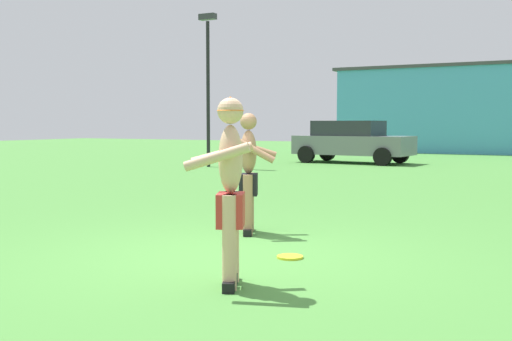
{
  "coord_description": "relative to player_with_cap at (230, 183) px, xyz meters",
  "views": [
    {
      "loc": [
        3.47,
        -5.93,
        1.49
      ],
      "look_at": [
        0.08,
        0.47,
        0.94
      ],
      "focal_mm": 43.31,
      "sensor_mm": 36.0,
      "label": 1
    }
  ],
  "objects": [
    {
      "name": "player_in_black",
      "position": [
        -1.15,
        2.48,
        -0.11
      ],
      "size": [
        0.72,
        0.69,
        1.63
      ],
      "color": "black",
      "rests_on": "ground_plane"
    },
    {
      "name": "lamp_post",
      "position": [
        -8.48,
        13.02,
        2.25
      ],
      "size": [
        0.6,
        0.24,
        5.16
      ],
      "color": "black",
      "rests_on": "ground_plane"
    },
    {
      "name": "outbuilding_behind_lot",
      "position": [
        -2.61,
        27.91,
        1.23
      ],
      "size": [
        12.51,
        4.39,
        4.36
      ],
      "color": "#4C9ED1",
      "rests_on": "ground_plane"
    },
    {
      "name": "player_with_cap",
      "position": [
        0.0,
        0.0,
        0.0
      ],
      "size": [
        0.73,
        0.77,
        1.73
      ],
      "color": "black",
      "rests_on": "ground_plane"
    },
    {
      "name": "frisbee",
      "position": [
        -0.01,
        1.32,
        -0.94
      ],
      "size": [
        0.3,
        0.3,
        0.03
      ],
      "primitive_type": "cylinder",
      "color": "yellow",
      "rests_on": "ground_plane"
    },
    {
      "name": "car_gray_near_post",
      "position": [
        -4.82,
        17.28,
        -0.13
      ],
      "size": [
        4.43,
        2.31,
        1.58
      ],
      "color": "slate",
      "rests_on": "ground_plane"
    },
    {
      "name": "ground_plane",
      "position": [
        -0.65,
        1.12,
        -0.95
      ],
      "size": [
        80.0,
        80.0,
        0.0
      ],
      "primitive_type": "plane",
      "color": "#4C8E3D"
    }
  ]
}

